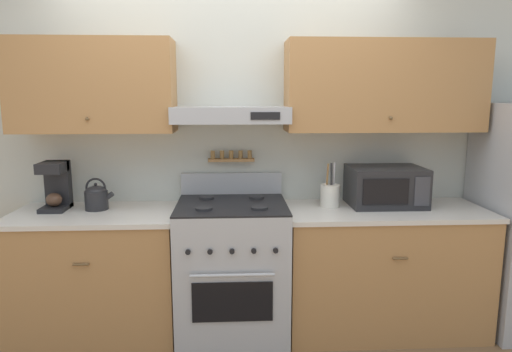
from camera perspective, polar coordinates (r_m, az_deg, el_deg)
wall_back at (r=3.36m, az=-2.11°, el=5.84°), size 5.20×0.46×2.55m
counter_left at (r=3.43m, az=-19.14°, el=-11.50°), size 1.12×0.66×0.89m
counter_right at (r=3.46m, az=15.50°, el=-11.07°), size 1.40×0.66×0.89m
stove_range at (r=3.25m, az=-2.99°, el=-11.48°), size 0.75×0.72×1.11m
tea_kettle at (r=3.35m, az=-19.31°, el=-2.46°), size 0.20×0.16×0.22m
coffee_maker at (r=3.45m, az=-23.73°, el=-1.03°), size 0.16×0.23×0.33m
microwave at (r=3.40m, az=15.89°, el=-1.24°), size 0.52×0.39×0.28m
utensil_crock at (r=3.29m, az=9.24°, el=-2.35°), size 0.14×0.14×0.31m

